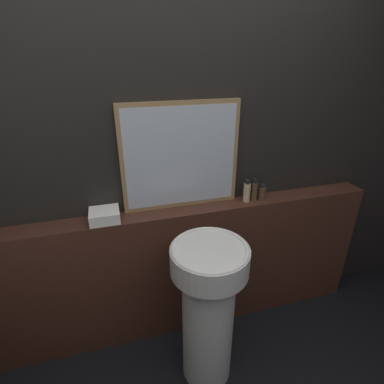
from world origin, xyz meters
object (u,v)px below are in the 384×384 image
at_px(conditioner_bottle, 254,191).
at_px(lotion_bottle, 262,192).
at_px(pedestal_sink, 208,307).
at_px(towel_stack, 105,215).
at_px(mirror, 181,157).
at_px(shampoo_bottle, 247,191).

distance_m(conditioner_bottle, lotion_bottle, 0.06).
distance_m(pedestal_sink, towel_stack, 0.81).
height_order(mirror, conditioner_bottle, mirror).
bearing_deg(shampoo_bottle, pedestal_sink, -133.69).
relative_size(mirror, lotion_bottle, 6.79).
bearing_deg(pedestal_sink, mirror, 93.29).
relative_size(mirror, towel_stack, 4.23).
xyz_separation_m(towel_stack, lotion_bottle, (1.03, 0.00, 0.02)).
relative_size(pedestal_sink, lotion_bottle, 8.90).
height_order(pedestal_sink, mirror, mirror).
bearing_deg(lotion_bottle, shampoo_bottle, 180.00).
distance_m(pedestal_sink, lotion_bottle, 0.82).
bearing_deg(conditioner_bottle, towel_stack, 180.00).
distance_m(mirror, shampoo_bottle, 0.51).
xyz_separation_m(towel_stack, conditioner_bottle, (0.97, 0.00, 0.04)).
xyz_separation_m(pedestal_sink, shampoo_bottle, (0.40, 0.42, 0.50)).
bearing_deg(conditioner_bottle, mirror, 172.61).
distance_m(pedestal_sink, mirror, 0.90).
xyz_separation_m(towel_stack, shampoo_bottle, (0.92, 0.00, 0.04)).
distance_m(towel_stack, lotion_bottle, 1.03).
relative_size(towel_stack, shampoo_bottle, 1.12).
xyz_separation_m(pedestal_sink, conditioner_bottle, (0.46, 0.42, 0.50)).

